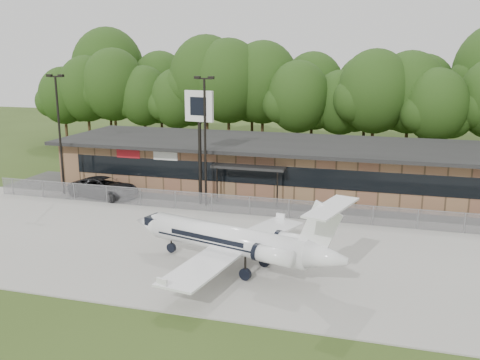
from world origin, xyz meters
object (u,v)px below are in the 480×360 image
(business_jet, at_px, (236,242))
(suv, at_px, (104,188))
(pole_sign, at_px, (199,118))
(terminal, at_px, (287,165))

(business_jet, distance_m, suv, 19.17)
(business_jet, distance_m, pole_sign, 14.57)
(suv, distance_m, pole_sign, 10.56)
(suv, bearing_deg, business_jet, -118.01)
(terminal, relative_size, pole_sign, 4.49)
(terminal, bearing_deg, pole_sign, -127.88)
(suv, xyz_separation_m, pole_sign, (8.60, 0.14, 6.12))
(business_jet, xyz_separation_m, pole_sign, (-6.52, 11.91, 5.30))
(terminal, relative_size, suv, 6.66)
(business_jet, bearing_deg, terminal, 108.06)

